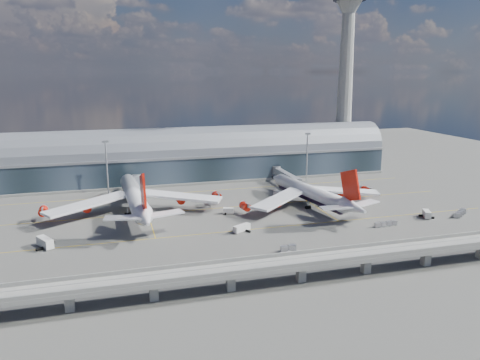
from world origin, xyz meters
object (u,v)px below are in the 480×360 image
object	(u,v)px
airliner_right	(312,194)
service_truck_2	(242,228)
cargo_train_1	(386,224)
airliner_left	(135,198)
cargo_train_2	(460,213)
service_truck_5	(279,194)
control_tower	(345,80)
floodlight_mast_left	(107,166)
service_truck_3	(427,214)
cargo_train_0	(288,249)
service_truck_1	(228,211)
floodlight_mast_right	(307,156)
service_truck_0	(45,243)
service_truck_4	(333,197)

from	to	relation	value
airliner_right	service_truck_2	distance (m)	44.41
service_truck_2	cargo_train_1	bearing A→B (deg)	-128.86
airliner_left	cargo_train_2	world-z (taller)	airliner_left
airliner_right	service_truck_5	distance (m)	20.29
control_tower	floodlight_mast_left	distance (m)	143.01
service_truck_3	cargo_train_0	size ratio (longest dim) A/B	1.06
floodlight_mast_left	cargo_train_2	size ratio (longest dim) A/B	2.62
service_truck_5	service_truck_3	bearing A→B (deg)	-65.15
service_truck_5	cargo_train_1	distance (m)	55.42
floodlight_mast_left	airliner_left	bearing A→B (deg)	-72.99
airliner_left	service_truck_1	distance (m)	37.85
control_tower	floodlight_mast_right	size ratio (longest dim) A/B	4.01
service_truck_0	floodlight_mast_right	bearing A→B (deg)	-1.66
airliner_left	service_truck_2	bearing A→B (deg)	-45.33
service_truck_4	floodlight_mast_right	bearing A→B (deg)	86.94
control_tower	airliner_right	world-z (taller)	control_tower
floodlight_mast_left	service_truck_1	xyz separation A→B (m)	(46.45, -43.98, -12.39)
control_tower	service_truck_5	xyz separation A→B (m)	(-59.58, -53.11, -50.22)
cargo_train_0	service_truck_5	bearing A→B (deg)	-9.38
airliner_left	service_truck_5	bearing A→B (deg)	4.96
floodlight_mast_left	service_truck_4	size ratio (longest dim) A/B	4.75
service_truck_0	floodlight_mast_left	bearing A→B (deg)	42.58
airliner_right	cargo_train_1	world-z (taller)	airliner_right
floodlight_mast_left	cargo_train_1	xyz separation A→B (m)	(98.99, -75.26, -12.78)
floodlight_mast_right	service_truck_1	world-z (taller)	floodlight_mast_right
control_tower	service_truck_5	bearing A→B (deg)	-138.29
control_tower	floodlight_mast_left	world-z (taller)	control_tower
airliner_left	service_truck_0	size ratio (longest dim) A/B	9.38
service_truck_3	service_truck_5	world-z (taller)	service_truck_3
airliner_left	floodlight_mast_right	bearing A→B (deg)	17.98
floodlight_mast_right	cargo_train_1	size ratio (longest dim) A/B	2.59
service_truck_2	service_truck_3	bearing A→B (deg)	-122.41
service_truck_2	service_truck_4	xyz separation A→B (m)	(51.23, 29.94, 0.22)
service_truck_1	service_truck_5	bearing A→B (deg)	-39.27
service_truck_2	service_truck_4	size ratio (longest dim) A/B	1.32
cargo_train_1	cargo_train_2	size ratio (longest dim) A/B	1.01
control_tower	airliner_left	world-z (taller)	control_tower
control_tower	service_truck_0	bearing A→B (deg)	-149.49
cargo_train_1	cargo_train_2	xyz separation A→B (m)	(36.37, 3.76, 0.08)
service_truck_5	cargo_train_2	world-z (taller)	service_truck_5
service_truck_2	cargo_train_1	xyz separation A→B (m)	(53.33, -8.92, -0.48)
floodlight_mast_right	airliner_left	world-z (taller)	floodlight_mast_right
floodlight_mast_left	service_truck_3	bearing A→B (deg)	-30.27
service_truck_3	floodlight_mast_right	bearing A→B (deg)	131.36
cargo_train_2	cargo_train_1	bearing A→B (deg)	130.07
cargo_train_2	service_truck_4	bearing A→B (deg)	81.78
service_truck_1	service_truck_3	xyz separation A→B (m)	(74.01, -26.34, 0.21)
service_truck_1	service_truck_5	xyz separation A→B (m)	(28.97, 18.87, 0.17)
service_truck_4	floodlight_mast_left	bearing A→B (deg)	161.23
control_tower	airliner_right	distance (m)	99.33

